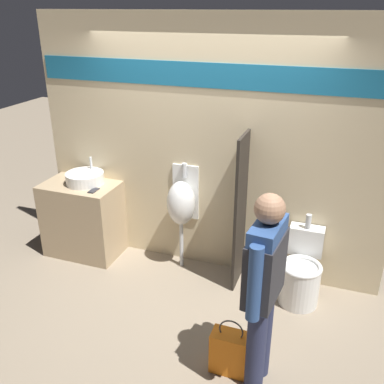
% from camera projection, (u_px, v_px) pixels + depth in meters
% --- Properties ---
extents(ground_plane, '(16.00, 16.00, 0.00)m').
position_uv_depth(ground_plane, '(187.00, 290.00, 4.48)').
color(ground_plane, gray).
extents(display_wall, '(3.77, 0.07, 2.70)m').
position_uv_depth(display_wall, '(206.00, 149.00, 4.45)').
color(display_wall, beige).
rests_on(display_wall, ground_plane).
extents(sink_counter, '(0.85, 0.53, 0.88)m').
position_uv_depth(sink_counter, '(83.00, 219.00, 5.01)').
color(sink_counter, tan).
rests_on(sink_counter, ground_plane).
extents(sink_basin, '(0.43, 0.43, 0.27)m').
position_uv_depth(sink_basin, '(85.00, 178.00, 4.83)').
color(sink_basin, white).
rests_on(sink_basin, sink_counter).
extents(cell_phone, '(0.07, 0.14, 0.01)m').
position_uv_depth(cell_phone, '(94.00, 190.00, 4.66)').
color(cell_phone, '#232328').
rests_on(cell_phone, sink_counter).
extents(divider_near_counter, '(0.03, 0.43, 1.63)m').
position_uv_depth(divider_near_counter, '(240.00, 212.00, 4.32)').
color(divider_near_counter, '#28231E').
rests_on(divider_near_counter, ground_plane).
extents(urinal_near_counter, '(0.31, 0.30, 1.21)m').
position_uv_depth(urinal_near_counter, '(181.00, 203.00, 4.60)').
color(urinal_near_counter, silver).
rests_on(urinal_near_counter, ground_plane).
extents(toilet, '(0.40, 0.57, 0.85)m').
position_uv_depth(toilet, '(301.00, 274.00, 4.23)').
color(toilet, white).
rests_on(toilet, ground_plane).
extents(person_in_vest, '(0.25, 0.56, 1.61)m').
position_uv_depth(person_in_vest, '(264.00, 281.00, 3.05)').
color(person_in_vest, '#282D4C').
rests_on(person_in_vest, ground_plane).
extents(shopping_bag, '(0.31, 0.17, 0.51)m').
position_uv_depth(shopping_bag, '(230.00, 352.00, 3.42)').
color(shopping_bag, orange).
rests_on(shopping_bag, ground_plane).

